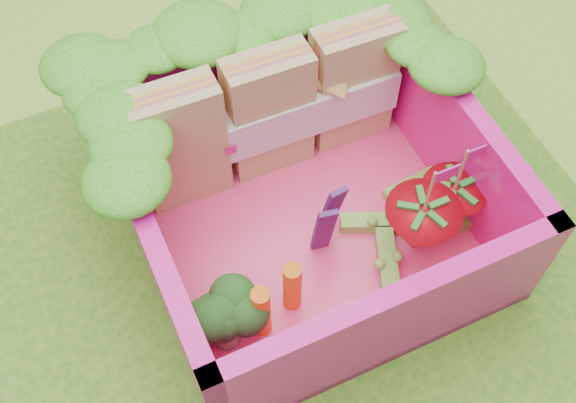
% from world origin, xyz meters
% --- Properties ---
extents(ground, '(14.00, 14.00, 0.00)m').
position_xyz_m(ground, '(0.00, 0.00, 0.00)').
color(ground, '#87D23B').
rests_on(ground, ground).
extents(placemat, '(2.60, 2.60, 0.03)m').
position_xyz_m(placemat, '(0.00, 0.00, 0.01)').
color(placemat, '#449421').
rests_on(placemat, ground).
extents(bento_floor, '(1.30, 1.30, 0.05)m').
position_xyz_m(bento_floor, '(0.16, 0.24, 0.06)').
color(bento_floor, '#FF417B').
rests_on(bento_floor, placemat).
extents(bento_box, '(1.30, 1.30, 0.55)m').
position_xyz_m(bento_box, '(0.16, 0.24, 0.31)').
color(bento_box, '#F51494').
rests_on(bento_box, placemat).
extents(lettuce_ruffle, '(1.43, 0.83, 0.11)m').
position_xyz_m(lettuce_ruffle, '(0.16, 0.72, 0.64)').
color(lettuce_ruffle, '#2F7D16').
rests_on(lettuce_ruffle, bento_box).
extents(sandwich_stack, '(1.08, 0.20, 0.60)m').
position_xyz_m(sandwich_stack, '(0.17, 0.60, 0.37)').
color(sandwich_stack, tan).
rests_on(sandwich_stack, bento_floor).
extents(broccoli, '(0.32, 0.32, 0.24)m').
position_xyz_m(broccoli, '(-0.32, -0.08, 0.25)').
color(broccoli, '#67AD53').
rests_on(broccoli, bento_floor).
extents(carrot_sticks, '(0.21, 0.12, 0.29)m').
position_xyz_m(carrot_sticks, '(-0.12, -0.08, 0.22)').
color(carrot_sticks, orange).
rests_on(carrot_sticks, bento_floor).
extents(purple_wedges, '(0.13, 0.10, 0.38)m').
position_xyz_m(purple_wedges, '(0.18, 0.11, 0.27)').
color(purple_wedges, '#3F164F').
rests_on(purple_wedges, bento_floor).
extents(strawberry_left, '(0.29, 0.29, 0.53)m').
position_xyz_m(strawberry_left, '(0.49, -0.05, 0.23)').
color(strawberry_left, red).
rests_on(strawberry_left, bento_floor).
extents(strawberry_right, '(0.25, 0.25, 0.49)m').
position_xyz_m(strawberry_right, '(0.66, 0.00, 0.21)').
color(strawberry_right, red).
rests_on(strawberry_right, bento_floor).
extents(snap_peas, '(0.56, 0.49, 0.05)m').
position_xyz_m(snap_peas, '(0.52, 0.05, 0.11)').
color(snap_peas, '#67BF3C').
rests_on(snap_peas, bento_floor).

